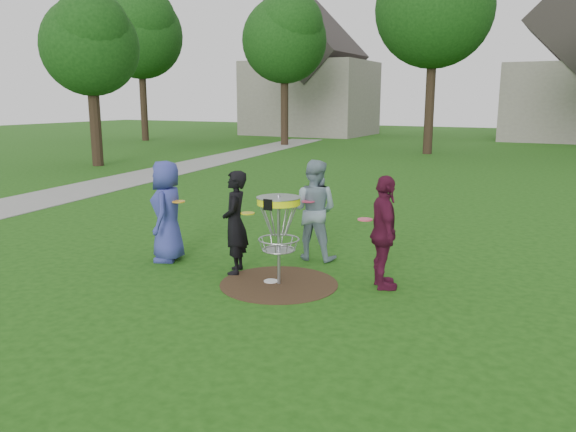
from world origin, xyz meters
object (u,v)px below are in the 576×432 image
at_px(player_grey, 314,210).
at_px(disc_golf_basket, 279,218).
at_px(player_maroon, 384,233).
at_px(player_blue, 167,211).
at_px(player_black, 235,223).

height_order(player_grey, disc_golf_basket, player_grey).
xyz_separation_m(player_grey, player_maroon, (1.56, -0.93, -0.03)).
bearing_deg(player_grey, player_blue, 24.17).
relative_size(player_blue, player_grey, 1.00).
bearing_deg(player_maroon, player_blue, 65.48).
relative_size(player_blue, player_black, 1.05).
distance_m(player_blue, player_black, 1.43).
relative_size(player_grey, disc_golf_basket, 1.26).
bearing_deg(player_maroon, player_grey, 29.99).
bearing_deg(player_grey, disc_golf_basket, 89.23).
xyz_separation_m(player_blue, player_maroon, (3.76, 0.31, -0.03)).
distance_m(player_blue, player_maroon, 3.77).
relative_size(player_maroon, disc_golf_basket, 1.22).
bearing_deg(player_grey, player_maroon, 143.89).
relative_size(player_black, disc_golf_basket, 1.20).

